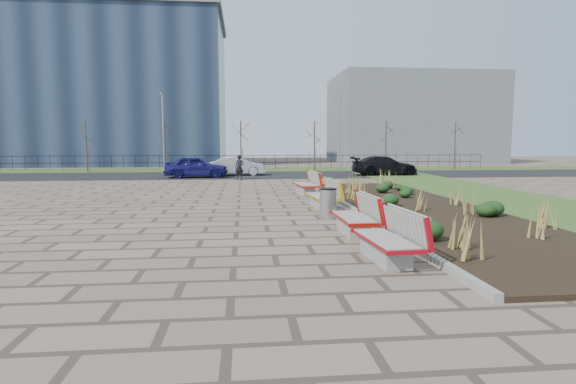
{
  "coord_description": "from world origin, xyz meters",
  "views": [
    {
      "loc": [
        0.21,
        -10.03,
        2.36
      ],
      "look_at": [
        1.5,
        3.0,
        0.9
      ],
      "focal_mm": 28.0,
      "sensor_mm": 36.0,
      "label": 1
    }
  ],
  "objects": [
    {
      "name": "grass_verge_far",
      "position": [
        0.0,
        28.0,
        0.02
      ],
      "size": [
        80.0,
        5.0,
        0.04
      ],
      "primitive_type": "cube",
      "color": "#33511E",
      "rests_on": "ground"
    },
    {
      "name": "car_blue",
      "position": [
        -2.91,
        20.1,
        0.73
      ],
      "size": [
        4.2,
        1.83,
        1.41
      ],
      "primitive_type": "imported",
      "rotation": [
        0.0,
        0.0,
        1.61
      ],
      "color": "navy",
      "rests_on": "road"
    },
    {
      "name": "bench_c",
      "position": [
        3.0,
        5.72,
        0.5
      ],
      "size": [
        1.04,
        2.16,
        1.0
      ],
      "primitive_type": null,
      "rotation": [
        0.0,
        0.0,
        0.07
      ],
      "color": "#E0B90B",
      "rests_on": "ground"
    },
    {
      "name": "tree_e",
      "position": [
        12.0,
        26.5,
        2.04
      ],
      "size": [
        1.4,
        1.4,
        4.0
      ],
      "primitive_type": null,
      "color": "#4C3D2D",
      "rests_on": "grass_verge_far"
    },
    {
      "name": "bench_a",
      "position": [
        3.0,
        -1.5,
        0.5
      ],
      "size": [
        1.04,
        2.16,
        1.0
      ],
      "primitive_type": null,
      "rotation": [
        0.0,
        0.0,
        0.07
      ],
      "color": "#B30B18",
      "rests_on": "ground"
    },
    {
      "name": "railing_fence",
      "position": [
        0.0,
        29.5,
        0.64
      ],
      "size": [
        44.0,
        0.1,
        1.2
      ],
      "primitive_type": null,
      "color": "black",
      "rests_on": "grass_verge_far"
    },
    {
      "name": "road",
      "position": [
        0.0,
        22.0,
        0.01
      ],
      "size": [
        80.0,
        7.0,
        0.02
      ],
      "primitive_type": "cube",
      "color": "black",
      "rests_on": "ground"
    },
    {
      "name": "bench_d",
      "position": [
        3.0,
        10.08,
        0.5
      ],
      "size": [
        1.12,
        2.19,
        1.0
      ],
      "primitive_type": null,
      "rotation": [
        0.0,
        0.0,
        0.11
      ],
      "color": "red",
      "rests_on": "ground"
    },
    {
      "name": "tree_d",
      "position": [
        6.0,
        26.5,
        2.04
      ],
      "size": [
        1.4,
        1.4,
        4.0
      ],
      "primitive_type": null,
      "color": "#4C3D2D",
      "rests_on": "grass_verge_far"
    },
    {
      "name": "ground",
      "position": [
        0.0,
        0.0,
        0.0
      ],
      "size": [
        120.0,
        120.0,
        0.0
      ],
      "primitive_type": "plane",
      "color": "#776351",
      "rests_on": "ground"
    },
    {
      "name": "building_grey",
      "position": [
        20.0,
        42.0,
        5.0
      ],
      "size": [
        18.0,
        12.0,
        10.0
      ],
      "primitive_type": "cube",
      "color": "slate",
      "rests_on": "ground"
    },
    {
      "name": "tree_c",
      "position": [
        0.0,
        26.5,
        2.04
      ],
      "size": [
        1.4,
        1.4,
        4.0
      ],
      "primitive_type": null,
      "color": "#4C3D2D",
      "rests_on": "grass_verge_far"
    },
    {
      "name": "tree_a",
      "position": [
        -12.0,
        26.5,
        2.04
      ],
      "size": [
        1.4,
        1.4,
        4.0
      ],
      "primitive_type": null,
      "color": "#4C3D2D",
      "rests_on": "grass_verge_far"
    },
    {
      "name": "planting_curb",
      "position": [
        3.92,
        5.0,
        0.07
      ],
      "size": [
        0.16,
        18.0,
        0.15
      ],
      "primitive_type": "cube",
      "color": "gray",
      "rests_on": "ground"
    },
    {
      "name": "lamp_east",
      "position": [
        8.0,
        26.0,
        3.04
      ],
      "size": [
        0.24,
        0.6,
        6.0
      ],
      "primitive_type": null,
      "color": "gray",
      "rests_on": "grass_verge_far"
    },
    {
      "name": "tree_f",
      "position": [
        18.0,
        26.5,
        2.04
      ],
      "size": [
        1.4,
        1.4,
        4.0
      ],
      "primitive_type": null,
      "color": "#4C3D2D",
      "rests_on": "grass_verge_far"
    },
    {
      "name": "bench_b",
      "position": [
        3.0,
        1.14,
        0.5
      ],
      "size": [
        0.94,
        2.12,
        1.0
      ],
      "primitive_type": null,
      "rotation": [
        0.0,
        0.0,
        0.02
      ],
      "color": "#B8150C",
      "rests_on": "ground"
    },
    {
      "name": "lamp_west",
      "position": [
        -6.0,
        26.0,
        3.04
      ],
      "size": [
        0.24,
        0.6,
        6.0
      ],
      "primitive_type": null,
      "color": "gray",
      "rests_on": "grass_verge_far"
    },
    {
      "name": "tree_b",
      "position": [
        -6.0,
        26.5,
        2.04
      ],
      "size": [
        1.4,
        1.4,
        4.0
      ],
      "primitive_type": null,
      "color": "#4C3D2D",
      "rests_on": "grass_verge_far"
    },
    {
      "name": "planting_bed",
      "position": [
        6.25,
        5.0,
        0.05
      ],
      "size": [
        4.5,
        18.0,
        0.1
      ],
      "primitive_type": "cube",
      "color": "black",
      "rests_on": "ground"
    },
    {
      "name": "litter_bin",
      "position": [
        2.8,
        3.56,
        0.46
      ],
      "size": [
        0.51,
        0.51,
        0.92
      ],
      "primitive_type": "cylinder",
      "color": "#B2B2B7",
      "rests_on": "ground"
    },
    {
      "name": "grass_verge_near",
      "position": [
        11.0,
        5.0,
        0.02
      ],
      "size": [
        5.0,
        38.0,
        0.04
      ],
      "primitive_type": "cube",
      "color": "#33511E",
      "rests_on": "ground"
    },
    {
      "name": "car_silver",
      "position": [
        -0.23,
        21.9,
        0.67
      ],
      "size": [
        3.98,
        1.49,
        1.3
      ],
      "primitive_type": "imported",
      "rotation": [
        0.0,
        0.0,
        1.54
      ],
      "color": "#9B9DA2",
      "rests_on": "road"
    },
    {
      "name": "car_black",
      "position": [
        10.13,
        20.87,
        0.69
      ],
      "size": [
        4.68,
        2.02,
        1.34
      ],
      "primitive_type": "imported",
      "rotation": [
        0.0,
        0.0,
        1.6
      ],
      "color": "black",
      "rests_on": "road"
    },
    {
      "name": "building_glass",
      "position": [
        -22.0,
        40.0,
        7.5
      ],
      "size": [
        40.0,
        14.0,
        15.0
      ],
      "primitive_type": "cube",
      "color": "#192338",
      "rests_on": "ground"
    },
    {
      "name": "pedestrian",
      "position": [
        -0.06,
        18.13,
        0.78
      ],
      "size": [
        0.67,
        0.57,
        1.56
      ],
      "primitive_type": "imported",
      "rotation": [
        0.0,
        0.0,
        -0.4
      ],
      "color": "black",
      "rests_on": "ground"
    }
  ]
}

